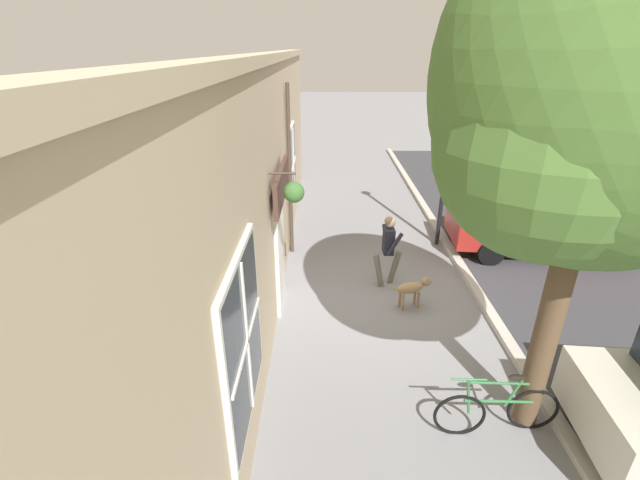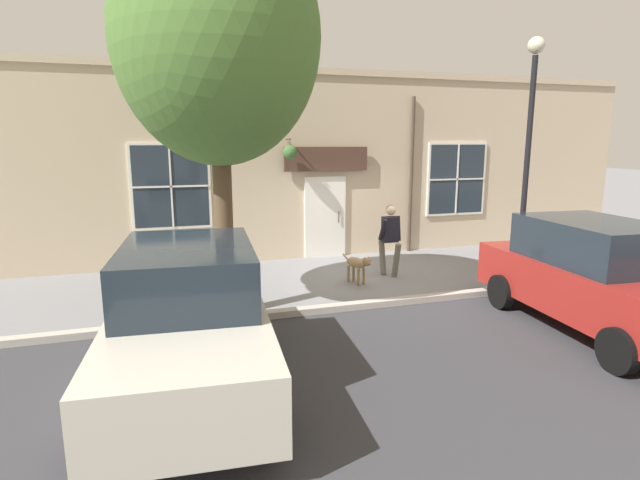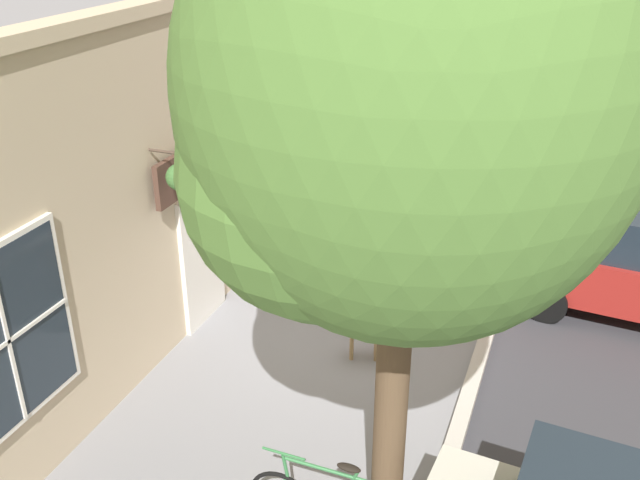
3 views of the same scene
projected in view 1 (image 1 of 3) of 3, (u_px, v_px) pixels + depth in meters
name	position (u px, v px, depth m)	size (l,w,h in m)	color
ground_plane	(384.00, 297.00, 9.11)	(90.00, 90.00, 0.00)	gray
storefront_facade	(269.00, 189.00, 8.13)	(0.95, 18.00, 4.77)	#C6B293
pedestrian_walking	(388.00, 245.00, 9.22)	(0.67, 0.55, 1.62)	#6B665B
dog_on_leash	(413.00, 288.00, 8.59)	(0.95, 0.40, 0.66)	#997A51
street_tree_by_curb	(600.00, 95.00, 4.26)	(3.64, 3.27, 6.58)	brown
leaning_bicycle	(497.00, 410.00, 5.79)	(1.74, 0.16, 1.00)	black
parked_car_mid_block	(537.00, 219.00, 10.80)	(4.43, 2.20, 1.75)	maroon
street_lamp	(451.00, 122.00, 10.22)	(0.32, 0.32, 4.94)	black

